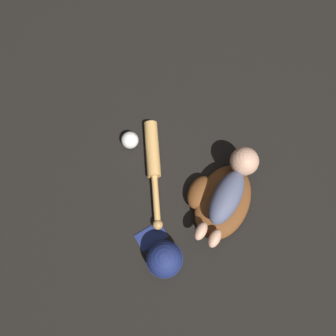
{
  "coord_description": "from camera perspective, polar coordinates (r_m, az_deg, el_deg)",
  "views": [
    {
      "loc": [
        -0.32,
        0.01,
        1.31
      ],
      "look_at": [
        0.01,
        0.21,
        0.07
      ],
      "focal_mm": 35.0,
      "sensor_mm": 36.0,
      "label": 1
    }
  ],
  "objects": [
    {
      "name": "baseball_cap",
      "position": [
        1.25,
        -0.66,
        -15.52
      ],
      "size": [
        0.18,
        0.22,
        0.14
      ],
      "color": "navy",
      "rests_on": "ground"
    },
    {
      "name": "baseball_glove",
      "position": [
        1.31,
        8.9,
        -5.51
      ],
      "size": [
        0.34,
        0.27,
        0.08
      ],
      "color": "brown",
      "rests_on": "ground"
    },
    {
      "name": "baseball_bat",
      "position": [
        1.35,
        -2.59,
        1.29
      ],
      "size": [
        0.38,
        0.3,
        0.06
      ],
      "color": "tan",
      "rests_on": "ground"
    },
    {
      "name": "baseball",
      "position": [
        1.38,
        -6.64,
        4.85
      ],
      "size": [
        0.07,
        0.07,
        0.07
      ],
      "color": "white",
      "rests_on": "ground"
    },
    {
      "name": "ground_plane",
      "position": [
        1.34,
        7.55,
        -5.9
      ],
      "size": [
        6.0,
        6.0,
        0.0
      ],
      "primitive_type": "plane",
      "color": "black"
    },
    {
      "name": "baby_figure",
      "position": [
        1.24,
        11.08,
        -3.13
      ],
      "size": [
        0.4,
        0.13,
        0.11
      ],
      "color": "#4C516B",
      "rests_on": "baseball_glove"
    }
  ]
}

